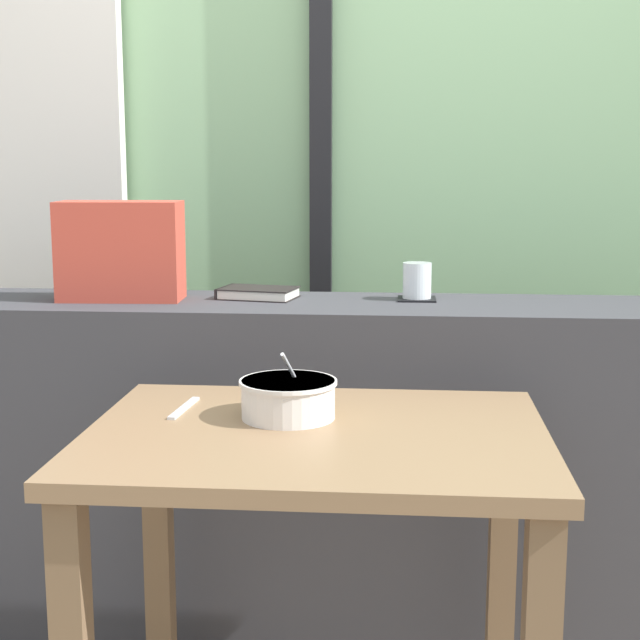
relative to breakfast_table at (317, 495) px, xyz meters
The scene contains 11 objects.
outdoor_backdrop 1.61m from the breakfast_table, 90.93° to the left, with size 4.80×0.08×2.80m, color #8EBC89.
curtain_left_panel 1.77m from the breakfast_table, 128.52° to the left, with size 0.56×0.06×2.50m, color silver.
window_divider_post 1.50m from the breakfast_table, 94.47° to the left, with size 0.07×0.05×2.60m, color black.
dark_console_ledge 0.67m from the breakfast_table, 91.98° to the left, with size 2.80×0.40×0.89m, color #38383D.
breakfast_table is the anchor object (origin of this frame).
coaster_square 0.80m from the breakfast_table, 74.18° to the left, with size 0.10×0.10×0.01m, color black.
juice_glass 0.82m from the breakfast_table, 74.18° to the left, with size 0.08×0.08×0.09m.
closed_book 0.80m from the breakfast_table, 107.35° to the left, with size 0.22×0.17×0.03m.
throw_pillow 0.97m from the breakfast_table, 131.44° to the left, with size 0.32×0.14×0.26m, color #B74233.
soup_bowl 0.20m from the breakfast_table, 127.76° to the left, with size 0.20×0.20×0.14m.
fork_utensil 0.35m from the breakfast_table, 156.05° to the left, with size 0.02×0.17×0.01m, color silver.
Camera 1 is at (0.18, -1.88, 1.26)m, focal length 53.26 mm.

